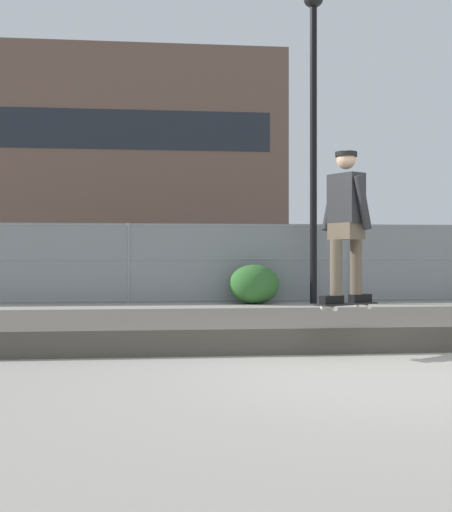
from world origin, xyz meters
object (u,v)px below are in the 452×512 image
at_px(skateboard, 346,304).
at_px(skater, 346,217).
at_px(parked_car_near, 5,266).
at_px(parked_car_mid, 265,265).
at_px(street_lamp, 313,111).
at_px(shrub_left, 254,284).

height_order(skateboard, skater, skater).
height_order(parked_car_near, parked_car_mid, same).
bearing_deg(street_lamp, skater, -100.96).
xyz_separation_m(skateboard, street_lamp, (1.52, 7.84, 3.86)).
bearing_deg(skater, skateboard, -104.04).
xyz_separation_m(street_lamp, shrub_left, (-1.37, 0.05, -3.98)).
distance_m(parked_car_near, parked_car_mid, 6.82).
xyz_separation_m(skater, parked_car_mid, (0.87, 10.71, -0.69)).
xyz_separation_m(parked_car_near, shrub_left, (6.09, -2.54, -0.39)).
distance_m(skater, parked_car_mid, 10.77).
bearing_deg(parked_car_mid, skater, -94.65).
distance_m(skateboard, skater, 0.96).
xyz_separation_m(skater, parked_car_near, (-5.94, 10.43, -0.69)).
relative_size(street_lamp, parked_car_mid, 1.63).
xyz_separation_m(parked_car_mid, shrub_left, (-0.73, -2.82, -0.39)).
distance_m(skateboard, shrub_left, 7.89).
bearing_deg(street_lamp, parked_car_near, 160.87).
bearing_deg(street_lamp, skateboard, -100.96).
relative_size(skater, parked_car_mid, 0.38).
height_order(skater, parked_car_near, skater).
relative_size(street_lamp, parked_car_near, 1.59).
bearing_deg(skater, shrub_left, 88.94).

